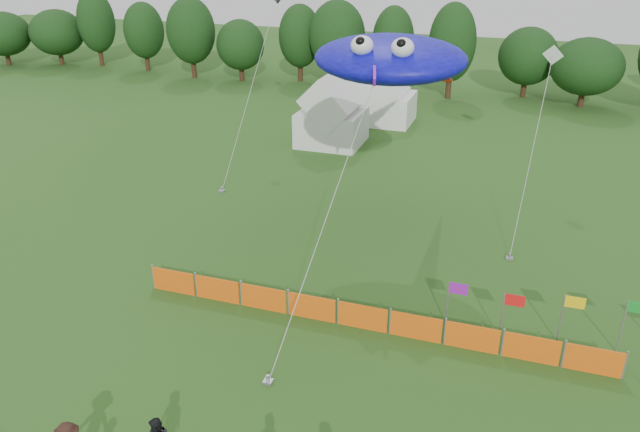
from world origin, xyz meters
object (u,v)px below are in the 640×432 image
(barrier_fence, at_px, (362,317))
(stingray_kite, at_px, (393,57))
(tent_left, at_px, (332,116))
(tent_right, at_px, (380,98))

(barrier_fence, distance_m, stingray_kite, 11.72)
(tent_left, relative_size, barrier_fence, 0.24)
(tent_left, xyz_separation_m, barrier_fence, (7.88, -20.77, -1.42))
(tent_right, bearing_deg, tent_left, -106.22)
(tent_left, bearing_deg, barrier_fence, -69.23)
(tent_left, distance_m, barrier_fence, 22.25)
(tent_left, xyz_separation_m, stingray_kite, (6.71, -12.25, 6.55))
(tent_right, relative_size, barrier_fence, 0.29)
(tent_left, height_order, barrier_fence, tent_left)
(tent_left, relative_size, tent_right, 0.84)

